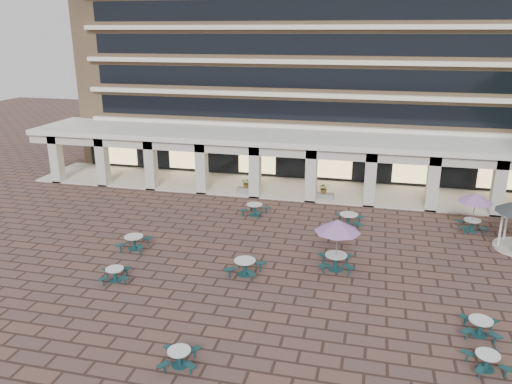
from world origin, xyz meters
TOP-DOWN VIEW (x-y plane):
  - ground at (0.00, 0.00)m, footprint 120.00×120.00m
  - apartment_building at (0.00, 25.47)m, footprint 40.00×15.50m
  - retail_arcade at (0.00, 14.80)m, footprint 42.00×6.60m
  - picnic_table_3 at (11.06, -5.35)m, footprint 1.75×1.75m
  - picnic_table_5 at (-0.11, -7.82)m, footprint 1.69×1.69m
  - picnic_table_6 at (4.90, 1.56)m, footprint 2.41×2.41m
  - picnic_table_7 at (11.21, -3.05)m, footprint 1.71×1.71m
  - picnic_table_8 at (-5.79, -2.30)m, footprint 1.84×1.84m
  - picnic_table_9 at (-6.62, 1.46)m, footprint 1.88×1.88m
  - picnic_table_10 at (0.40, -0.13)m, footprint 2.05×2.05m
  - picnic_table_11 at (12.74, 8.89)m, footprint 2.18×2.18m
  - picnic_table_12 at (-1.20, 8.51)m, footprint 2.08×2.08m
  - picnic_table_13 at (5.18, 7.89)m, footprint 1.98×1.98m
  - planter_left at (-2.92, 12.90)m, footprint 1.50×0.80m
  - planter_right at (3.04, 12.90)m, footprint 1.50×0.74m

SIDE VIEW (x-z plane):
  - ground at x=0.00m, z-range 0.00..0.00m
  - picnic_table_3 at x=11.06m, z-range 0.06..0.73m
  - picnic_table_5 at x=-0.11m, z-range 0.06..0.73m
  - picnic_table_8 at x=-5.79m, z-range 0.07..0.75m
  - picnic_table_7 at x=11.21m, z-range 0.07..0.79m
  - picnic_table_12 at x=-1.20m, z-range 0.08..0.88m
  - picnic_table_9 at x=-6.62m, z-range 0.08..0.88m
  - picnic_table_10 at x=0.40m, z-range 0.08..0.91m
  - picnic_table_13 at x=5.18m, z-range 0.08..0.95m
  - planter_left at x=-2.92m, z-range -0.12..1.16m
  - planter_right at x=3.04m, z-range -0.11..1.21m
  - picnic_table_11 at x=12.74m, z-range 0.88..3.40m
  - picnic_table_6 at x=4.90m, z-range 0.97..3.76m
  - retail_arcade at x=0.00m, z-range 0.80..5.20m
  - apartment_building at x=0.00m, z-range 0.00..25.20m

